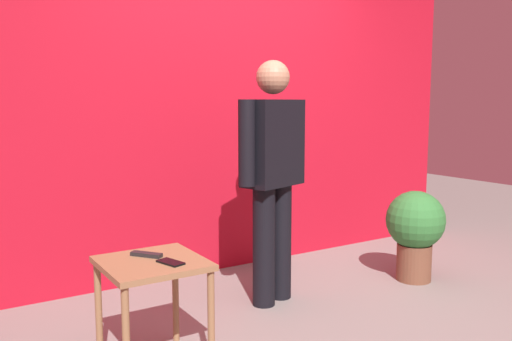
% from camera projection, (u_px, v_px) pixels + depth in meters
% --- Properties ---
extents(ground_plane, '(12.00, 12.00, 0.00)m').
position_uv_depth(ground_plane, '(346.00, 328.00, 3.23)').
color(ground_plane, gray).
extents(back_wall_red, '(4.72, 0.12, 3.32)m').
position_uv_depth(back_wall_red, '(225.00, 62.00, 4.26)').
color(back_wall_red, '#B51123').
rests_on(back_wall_red, ground_plane).
extents(standing_person, '(0.64, 0.34, 1.62)m').
position_uv_depth(standing_person, '(273.00, 169.00, 3.56)').
color(standing_person, black).
rests_on(standing_person, ground_plane).
extents(side_table, '(0.49, 0.49, 0.56)m').
position_uv_depth(side_table, '(153.00, 278.00, 2.71)').
color(side_table, olive).
rests_on(side_table, ground_plane).
extents(cell_phone, '(0.11, 0.16, 0.01)m').
position_uv_depth(cell_phone, '(171.00, 262.00, 2.65)').
color(cell_phone, black).
rests_on(cell_phone, side_table).
extents(tv_remote, '(0.14, 0.16, 0.02)m').
position_uv_depth(tv_remote, '(146.00, 254.00, 2.76)').
color(tv_remote, black).
rests_on(tv_remote, side_table).
extents(potted_plant, '(0.44, 0.44, 0.69)m').
position_uv_depth(potted_plant, '(415.00, 228.00, 4.05)').
color(potted_plant, brown).
rests_on(potted_plant, ground_plane).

